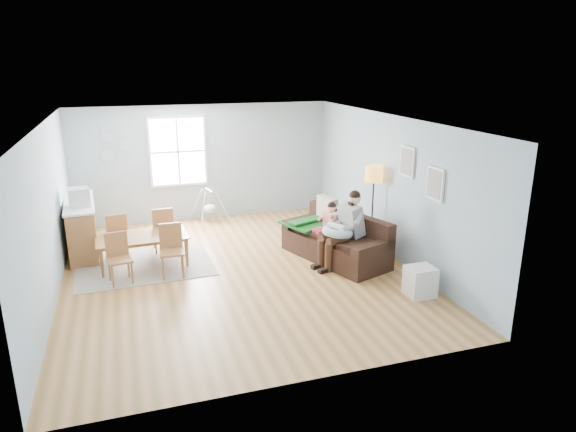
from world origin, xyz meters
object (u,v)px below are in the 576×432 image
object	(u,v)px
dining_table	(143,251)
counter	(82,227)
storage_cube	(420,281)
baby_swing	(210,208)
sofa	(337,243)
chair_nw	(117,233)
chair_sw	(118,255)
monitor	(79,197)
floor_lamp	(374,181)
chair_ne	(163,227)
chair_se	(171,246)
father	(344,227)
toddler	(328,220)

from	to	relation	value
dining_table	counter	world-z (taller)	counter
storage_cube	baby_swing	distance (m)	5.59
sofa	storage_cube	xyz separation A→B (m)	(0.62, -1.92, -0.07)
sofa	chair_nw	world-z (taller)	chair_nw
counter	chair_sw	bearing A→B (deg)	-68.59
dining_table	baby_swing	distance (m)	2.81
dining_table	baby_swing	size ratio (longest dim) A/B	1.78
monitor	chair_nw	bearing A→B (deg)	-14.48
chair_nw	monitor	xyz separation A→B (m)	(-0.61, 0.16, 0.71)
storage_cube	chair_sw	bearing A→B (deg)	155.93
counter	sofa	bearing A→B (deg)	-21.78
floor_lamp	sofa	bearing A→B (deg)	-163.10
chair_sw	baby_swing	distance (m)	3.56
chair_nw	counter	xyz separation A→B (m)	(-0.65, 0.51, 0.03)
chair_sw	chair_ne	world-z (taller)	chair_ne
floor_lamp	chair_nw	bearing A→B (deg)	167.28
sofa	chair_se	distance (m)	3.11
chair_ne	monitor	size ratio (longest dim) A/B	2.20
father	monitor	bearing A→B (deg)	158.13
sofa	toddler	size ratio (longest dim) A/B	2.79
dining_table	monitor	distance (m)	1.59
monitor	counter	bearing A→B (deg)	95.92
dining_table	chair_ne	bearing A→B (deg)	52.99
dining_table	chair_se	xyz separation A→B (m)	(0.47, -0.58, 0.24)
chair_nw	counter	distance (m)	0.83
toddler	counter	world-z (taller)	toddler
monitor	storage_cube	bearing A→B (deg)	-33.14
toddler	floor_lamp	bearing A→B (deg)	5.14
sofa	counter	bearing A→B (deg)	158.22
chair_ne	floor_lamp	bearing A→B (deg)	-15.74
father	floor_lamp	xyz separation A→B (m)	(0.87, 0.59, 0.66)
sofa	monitor	world-z (taller)	monitor
sofa	father	world-z (taller)	father
dining_table	chair_ne	xyz separation A→B (m)	(0.42, 0.61, 0.24)
storage_cube	chair_sw	xyz separation A→B (m)	(-4.61, 2.06, 0.24)
sofa	chair_sw	distance (m)	3.99
toddler	sofa	bearing A→B (deg)	-48.67
storage_cube	counter	distance (m)	6.50
sofa	chair_sw	world-z (taller)	sofa
counter	monitor	xyz separation A→B (m)	(0.04, -0.35, 0.69)
storage_cube	toddler	bearing A→B (deg)	110.25
sofa	chair_se	world-z (taller)	chair_se
monitor	dining_table	bearing A→B (deg)	-35.02
chair_nw	baby_swing	distance (m)	2.68
dining_table	chair_nw	distance (m)	0.77
dining_table	counter	bearing A→B (deg)	132.21
father	toddler	xyz separation A→B (m)	(-0.12, 0.50, -0.01)
storage_cube	chair_ne	bearing A→B (deg)	138.81
toddler	storage_cube	world-z (taller)	toddler
chair_sw	chair_se	bearing A→B (deg)	2.54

